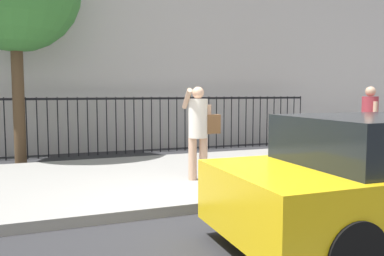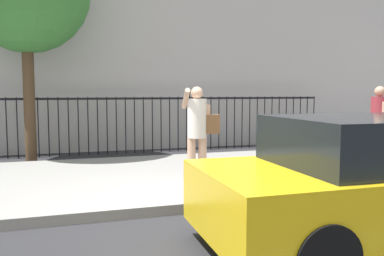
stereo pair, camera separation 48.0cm
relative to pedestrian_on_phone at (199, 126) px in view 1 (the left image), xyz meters
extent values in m
plane|color=#28282B|center=(-0.57, -1.44, -1.12)|extent=(60.00, 60.00, 0.00)
cube|color=gray|center=(-0.57, 0.76, -1.05)|extent=(28.00, 4.40, 0.15)
cube|color=black|center=(-0.57, 4.46, 0.43)|extent=(12.00, 0.04, 0.06)
cylinder|color=black|center=(-3.50, 4.46, -0.32)|extent=(0.03, 0.03, 1.60)
cylinder|color=black|center=(-3.25, 4.46, -0.32)|extent=(0.03, 0.03, 1.60)
cylinder|color=black|center=(-2.99, 4.46, -0.32)|extent=(0.03, 0.03, 1.60)
cylinder|color=black|center=(-2.74, 4.46, -0.32)|extent=(0.03, 0.03, 1.60)
cylinder|color=black|center=(-2.48, 4.46, -0.32)|extent=(0.03, 0.03, 1.60)
cylinder|color=black|center=(-2.23, 4.46, -0.32)|extent=(0.03, 0.03, 1.60)
cylinder|color=black|center=(-1.97, 4.46, -0.32)|extent=(0.03, 0.03, 1.60)
cylinder|color=black|center=(-1.72, 4.46, -0.32)|extent=(0.03, 0.03, 1.60)
cylinder|color=black|center=(-1.46, 4.46, -0.32)|extent=(0.03, 0.03, 1.60)
cylinder|color=black|center=(-1.21, 4.46, -0.32)|extent=(0.03, 0.03, 1.60)
cylinder|color=black|center=(-0.95, 4.46, -0.32)|extent=(0.03, 0.03, 1.60)
cylinder|color=black|center=(-0.70, 4.46, -0.32)|extent=(0.03, 0.03, 1.60)
cylinder|color=black|center=(-0.44, 4.46, -0.32)|extent=(0.03, 0.03, 1.60)
cylinder|color=black|center=(-0.18, 4.46, -0.32)|extent=(0.03, 0.03, 1.60)
cylinder|color=black|center=(0.07, 4.46, -0.32)|extent=(0.03, 0.03, 1.60)
cylinder|color=black|center=(0.33, 4.46, -0.32)|extent=(0.03, 0.03, 1.60)
cylinder|color=black|center=(0.58, 4.46, -0.32)|extent=(0.03, 0.03, 1.60)
cylinder|color=black|center=(0.84, 4.46, -0.32)|extent=(0.03, 0.03, 1.60)
cylinder|color=black|center=(1.09, 4.46, -0.32)|extent=(0.03, 0.03, 1.60)
cylinder|color=black|center=(1.35, 4.46, -0.32)|extent=(0.03, 0.03, 1.60)
cylinder|color=black|center=(1.60, 4.46, -0.32)|extent=(0.03, 0.03, 1.60)
cylinder|color=black|center=(1.86, 4.46, -0.32)|extent=(0.03, 0.03, 1.60)
cylinder|color=black|center=(2.11, 4.46, -0.32)|extent=(0.03, 0.03, 1.60)
cylinder|color=black|center=(2.37, 4.46, -0.32)|extent=(0.03, 0.03, 1.60)
cylinder|color=black|center=(2.62, 4.46, -0.32)|extent=(0.03, 0.03, 1.60)
cylinder|color=black|center=(2.88, 4.46, -0.32)|extent=(0.03, 0.03, 1.60)
cylinder|color=black|center=(3.13, 4.46, -0.32)|extent=(0.03, 0.03, 1.60)
cylinder|color=black|center=(3.39, 4.46, -0.32)|extent=(0.03, 0.03, 1.60)
cylinder|color=black|center=(3.64, 4.46, -0.32)|extent=(0.03, 0.03, 1.60)
cylinder|color=black|center=(3.90, 4.46, -0.32)|extent=(0.03, 0.03, 1.60)
cylinder|color=black|center=(4.16, 4.46, -0.32)|extent=(0.03, 0.03, 1.60)
cylinder|color=black|center=(4.41, 4.46, -0.32)|extent=(0.03, 0.03, 1.60)
cylinder|color=black|center=(4.67, 4.46, -0.32)|extent=(0.03, 0.03, 1.60)
cylinder|color=black|center=(4.92, 4.46, -0.32)|extent=(0.03, 0.03, 1.60)
cylinder|color=black|center=(5.18, 4.46, -0.32)|extent=(0.03, 0.03, 1.60)
cylinder|color=black|center=(5.43, 4.46, -0.32)|extent=(0.03, 0.03, 1.60)
cube|color=black|center=(0.99, -3.11, 0.05)|extent=(2.01, 1.62, 0.55)
cylinder|color=black|center=(-0.16, -2.28, -0.80)|extent=(0.64, 0.23, 0.64)
cylinder|color=black|center=(-0.17, -3.92, -0.80)|extent=(0.64, 0.23, 0.64)
cylinder|color=tan|center=(-0.13, 0.02, -0.59)|extent=(0.15, 0.15, 0.76)
cylinder|color=tan|center=(0.07, -0.01, -0.59)|extent=(0.15, 0.15, 0.76)
cylinder|color=silver|center=(-0.03, 0.00, 0.14)|extent=(0.38, 0.38, 0.70)
sphere|color=tan|center=(-0.03, 0.00, 0.59)|extent=(0.22, 0.22, 0.22)
cylinder|color=tan|center=(-0.22, 0.03, 0.49)|extent=(0.16, 0.49, 0.38)
cylinder|color=tan|center=(0.17, -0.02, 0.12)|extent=(0.09, 0.09, 0.53)
cube|color=black|center=(-0.17, 0.08, 0.57)|extent=(0.07, 0.02, 0.15)
cube|color=brown|center=(0.23, -0.03, 0.03)|extent=(0.30, 0.20, 0.34)
cylinder|color=tan|center=(4.13, 0.27, -0.58)|extent=(0.15, 0.15, 0.77)
cylinder|color=tan|center=(4.09, 0.08, -0.58)|extent=(0.15, 0.15, 0.77)
cylinder|color=#992D38|center=(4.11, 0.18, 0.16)|extent=(0.41, 0.41, 0.71)
sphere|color=tan|center=(4.11, 0.18, 0.62)|extent=(0.22, 0.22, 0.22)
cylinder|color=tan|center=(4.16, 0.37, 0.14)|extent=(0.09, 0.09, 0.54)
cylinder|color=tan|center=(4.06, -0.02, 0.14)|extent=(0.09, 0.09, 0.54)
cube|color=brown|center=(3.82, 1.78, -0.52)|extent=(1.60, 0.45, 0.05)
cube|color=brown|center=(3.82, 1.59, -0.24)|extent=(1.60, 0.06, 0.44)
cube|color=#333338|center=(3.12, 1.78, -0.77)|extent=(0.08, 0.41, 0.40)
cube|color=#333338|center=(4.52, 1.78, -0.77)|extent=(0.08, 0.41, 0.40)
cylinder|color=#4C3823|center=(-3.12, 3.73, 0.56)|extent=(0.27, 0.27, 3.35)
camera|label=1|loc=(-2.65, -6.52, 0.60)|focal=37.02mm
camera|label=2|loc=(-2.19, -6.68, 0.60)|focal=37.02mm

